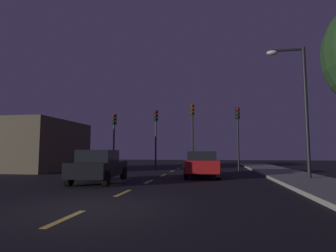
{
  "coord_description": "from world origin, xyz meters",
  "views": [
    {
      "loc": [
        3.15,
        -6.78,
        1.4
      ],
      "look_at": [
        -0.4,
        14.43,
        3.48
      ],
      "focal_mm": 29.48,
      "sensor_mm": 36.0,
      "label": 1
    }
  ],
  "objects": [
    {
      "name": "traffic_signal_center_right",
      "position": [
        1.45,
        15.28,
        3.69
      ],
      "size": [
        0.32,
        0.38,
        5.31
      ],
      "color": "black",
      "rests_on": "ground_plane"
    },
    {
      "name": "lane_stripe_second",
      "position": [
        0.0,
        2.6,
        0.0
      ],
      "size": [
        0.16,
        1.6,
        0.01
      ],
      "primitive_type": "cube",
      "color": "#EACC4C",
      "rests_on": "ground_plane"
    },
    {
      "name": "lane_stripe_sixth",
      "position": [
        0.0,
        17.8,
        0.0
      ],
      "size": [
        0.16,
        1.6,
        0.01
      ],
      "primitive_type": "cube",
      "color": "#EACC4C",
      "rests_on": "ground_plane"
    },
    {
      "name": "street_lamp_right",
      "position": [
        7.49,
        8.03,
        4.15
      ],
      "size": [
        1.93,
        0.36,
        6.85
      ],
      "color": "black",
      "rests_on": "ground_plane"
    },
    {
      "name": "lane_stripe_fifth",
      "position": [
        0.0,
        14.0,
        0.0
      ],
      "size": [
        0.16,
        1.6,
        0.01
      ],
      "primitive_type": "cube",
      "color": "#EACC4C",
      "rests_on": "ground_plane"
    },
    {
      "name": "traffic_signal_far_left",
      "position": [
        -5.16,
        15.28,
        3.27
      ],
      "size": [
        0.32,
        0.38,
        4.64
      ],
      "color": "#2D2D30",
      "rests_on": "ground_plane"
    },
    {
      "name": "sidewalk_curb_right",
      "position": [
        7.5,
        7.0,
        0.07
      ],
      "size": [
        3.0,
        40.0,
        0.15
      ],
      "primitive_type": "cube",
      "color": "gray",
      "rests_on": "ground_plane"
    },
    {
      "name": "lane_stripe_fourth",
      "position": [
        0.0,
        10.2,
        0.0
      ],
      "size": [
        0.16,
        1.6,
        0.01
      ],
      "primitive_type": "cube",
      "color": "#EACC4C",
      "rests_on": "ground_plane"
    },
    {
      "name": "traffic_signal_far_right",
      "position": [
        5.0,
        15.28,
        3.45
      ],
      "size": [
        0.32,
        0.38,
        4.93
      ],
      "color": "black",
      "rests_on": "ground_plane"
    },
    {
      "name": "lane_stripe_third",
      "position": [
        0.0,
        6.4,
        0.0
      ],
      "size": [
        0.16,
        1.6,
        0.01
      ],
      "primitive_type": "cube",
      "color": "#EACC4C",
      "rests_on": "ground_plane"
    },
    {
      "name": "traffic_signal_center_left",
      "position": [
        -1.57,
        15.28,
        3.42
      ],
      "size": [
        0.32,
        0.38,
        4.88
      ],
      "color": "#2D2D30",
      "rests_on": "ground_plane"
    },
    {
      "name": "car_stopped_ahead",
      "position": [
        2.42,
        9.56,
        0.76
      ],
      "size": [
        2.1,
        4.6,
        1.47
      ],
      "color": "#B21919",
      "rests_on": "ground_plane"
    },
    {
      "name": "lane_stripe_seventh",
      "position": [
        0.0,
        21.6,
        0.0
      ],
      "size": [
        0.16,
        1.6,
        0.01
      ],
      "primitive_type": "cube",
      "color": "#EACC4C",
      "rests_on": "ground_plane"
    },
    {
      "name": "ground_plane",
      "position": [
        0.0,
        7.0,
        0.0
      ],
      "size": [
        80.0,
        80.0,
        0.0
      ],
      "primitive_type": "plane",
      "color": "black"
    },
    {
      "name": "storefront_left",
      "position": [
        -10.14,
        13.15,
        1.94
      ],
      "size": [
        4.28,
        7.45,
        3.88
      ],
      "primitive_type": "cube",
      "color": "brown",
      "rests_on": "ground_plane"
    },
    {
      "name": "car_adjacent_lane",
      "position": [
        -2.21,
        5.58,
        0.77
      ],
      "size": [
        2.09,
        4.16,
        1.52
      ],
      "color": "black",
      "rests_on": "ground_plane"
    },
    {
      "name": "lane_stripe_nearest",
      "position": [
        0.0,
        -1.2,
        0.0
      ],
      "size": [
        0.16,
        1.6,
        0.01
      ],
      "primitive_type": "cube",
      "color": "#EACC4C",
      "rests_on": "ground_plane"
    }
  ]
}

